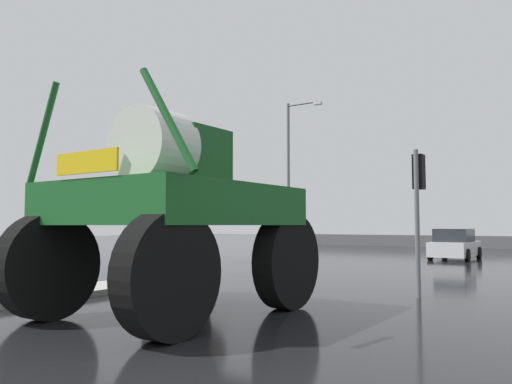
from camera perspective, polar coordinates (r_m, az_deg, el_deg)
ground_plane at (r=20.73m, az=13.90°, el=-8.34°), size 120.00×120.00×0.00m
median_island at (r=13.48m, az=-19.21°, el=-10.46°), size 1.54×8.52×0.15m
oversize_sprayer at (r=9.91m, az=-9.11°, el=-2.48°), size 4.12×5.38×4.28m
sedan_ahead at (r=27.23m, az=21.46°, el=-5.57°), size 1.90×4.11×1.52m
traffic_signal_near_left at (r=16.97m, az=-9.92°, el=-1.29°), size 0.24×0.54×3.31m
traffic_signal_near_right at (r=12.77m, az=17.82°, el=0.27°), size 0.24×0.54×3.50m
streetlight_far_left at (r=30.16m, az=3.95°, el=2.55°), size 2.33×0.24×9.00m
bare_tree_left at (r=23.75m, az=-7.04°, el=2.04°), size 3.17×3.17×5.47m
roadside_barrier at (r=41.35m, az=24.05°, el=-5.16°), size 27.61×0.24×0.90m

